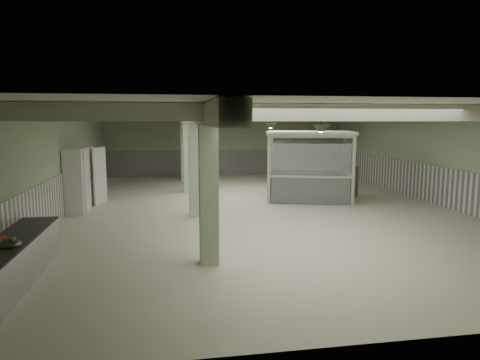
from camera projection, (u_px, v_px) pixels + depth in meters
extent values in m
plane|color=beige|center=(260.00, 208.00, 16.18)|extent=(20.00, 20.00, 0.00)
cube|color=silver|center=(261.00, 111.00, 15.68)|extent=(14.00, 20.00, 0.02)
cube|color=#95AB89|center=(225.00, 145.00, 25.69)|extent=(14.00, 0.02, 3.60)
cube|color=#95AB89|center=(407.00, 224.00, 6.16)|extent=(14.00, 0.02, 3.60)
cube|color=#95AB89|center=(63.00, 163.00, 14.78)|extent=(0.02, 20.00, 3.60)
cube|color=#95AB89|center=(431.00, 158.00, 17.07)|extent=(0.02, 20.00, 3.60)
cube|color=white|center=(65.00, 193.00, 14.93)|extent=(0.05, 19.90, 1.50)
cube|color=white|center=(429.00, 184.00, 17.22)|extent=(0.05, 19.90, 1.50)
cube|color=white|center=(225.00, 162.00, 25.81)|extent=(13.90, 0.05, 1.50)
cube|color=beige|center=(192.00, 117.00, 15.30)|extent=(0.45, 19.90, 0.40)
cube|color=beige|center=(342.00, 113.00, 8.38)|extent=(13.90, 0.35, 0.32)
cube|color=beige|center=(303.00, 115.00, 10.82)|extent=(13.90, 0.35, 0.32)
cube|color=beige|center=(278.00, 116.00, 13.26)|extent=(13.90, 0.35, 0.32)
cube|color=beige|center=(261.00, 116.00, 15.70)|extent=(13.90, 0.35, 0.32)
cube|color=beige|center=(248.00, 117.00, 18.14)|extent=(13.90, 0.35, 0.32)
cube|color=beige|center=(239.00, 117.00, 20.58)|extent=(13.90, 0.35, 0.32)
cube|color=beige|center=(231.00, 118.00, 23.03)|extent=(13.90, 0.35, 0.32)
cube|color=#B0CDA5|center=(209.00, 186.00, 9.66)|extent=(0.42, 0.42, 3.60)
cube|color=#B0CDA5|center=(195.00, 164.00, 14.54)|extent=(0.42, 0.42, 3.60)
cube|color=#B0CDA5|center=(188.00, 153.00, 19.42)|extent=(0.42, 0.42, 3.60)
cube|color=#B0CDA5|center=(185.00, 148.00, 23.33)|extent=(0.42, 0.42, 3.60)
cone|color=#2B3729|center=(321.00, 129.00, 10.95)|extent=(0.44, 0.44, 0.22)
cone|color=#2B3729|center=(271.00, 126.00, 16.32)|extent=(0.44, 0.44, 0.22)
cone|color=#2B3729|center=(247.00, 125.00, 21.21)|extent=(0.44, 0.44, 0.22)
cube|color=silver|center=(4.00, 269.00, 8.20)|extent=(0.83, 4.91, 0.88)
cube|color=black|center=(3.00, 247.00, 8.14)|extent=(0.87, 4.95, 0.04)
cylinder|color=#B2B2B7|center=(3.00, 243.00, 8.15)|extent=(0.34, 0.34, 0.10)
cube|color=silver|center=(80.00, 177.00, 15.90)|extent=(0.65, 2.59, 2.37)
cube|color=silver|center=(87.00, 179.00, 15.38)|extent=(0.06, 0.97, 2.27)
cube|color=silver|center=(96.00, 174.00, 16.66)|extent=(0.36, 0.94, 2.27)
cube|color=silver|center=(88.00, 179.00, 15.38)|extent=(0.02, 0.05, 0.30)
cube|color=silver|center=(94.00, 175.00, 16.54)|extent=(0.02, 0.05, 0.30)
cube|color=#A1B792|center=(269.00, 170.00, 16.77)|extent=(0.15, 0.15, 2.71)
cube|color=#A1B792|center=(272.00, 163.00, 19.43)|extent=(0.15, 0.15, 2.71)
cube|color=#A1B792|center=(353.00, 171.00, 16.40)|extent=(0.15, 0.15, 2.71)
cube|color=#A1B792|center=(344.00, 164.00, 19.07)|extent=(0.15, 0.15, 2.71)
cube|color=#A1B792|center=(310.00, 133.00, 17.72)|extent=(4.17, 3.80, 0.12)
cube|color=silver|center=(310.00, 191.00, 16.70)|extent=(2.95, 0.90, 1.05)
cube|color=silver|center=(311.00, 159.00, 16.53)|extent=(2.95, 0.90, 1.22)
cube|color=silver|center=(307.00, 181.00, 19.36)|extent=(2.95, 0.90, 1.05)
cube|color=silver|center=(308.00, 154.00, 19.19)|extent=(2.95, 0.90, 1.22)
cube|color=silver|center=(270.00, 185.00, 18.21)|extent=(0.75, 2.42, 1.05)
cube|color=silver|center=(270.00, 156.00, 18.04)|extent=(0.75, 2.42, 1.22)
cube|color=silver|center=(348.00, 186.00, 17.85)|extent=(0.75, 2.42, 1.05)
cube|color=silver|center=(349.00, 157.00, 17.68)|extent=(0.75, 2.42, 1.22)
cube|color=#575A4B|center=(350.00, 181.00, 18.66)|extent=(0.50, 0.66, 1.33)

